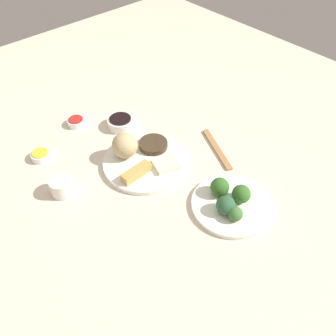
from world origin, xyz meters
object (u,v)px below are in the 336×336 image
main_plate (145,162)px  broccoli_plate (231,205)px  soy_sauce_bowl (121,123)px  sauce_ramekin_hot_mustard (41,156)px  chopsticks_pair (217,149)px  sauce_ramekin_sweet_and_sour (76,122)px  teacup (61,187)px

main_plate → broccoli_plate: main_plate is taller
soy_sauce_bowl → sauce_ramekin_hot_mustard: (-0.30, 0.04, -0.01)m
chopsticks_pair → broccoli_plate: bearing=-128.1°
main_plate → broccoli_plate: 0.31m
sauce_ramekin_hot_mustard → sauce_ramekin_sweet_and_sour: 0.20m
soy_sauce_bowl → teacup: 0.35m
sauce_ramekin_hot_mustard → sauce_ramekin_sweet_and_sour: size_ratio=1.00×
teacup → chopsticks_pair: size_ratio=0.32×
main_plate → teacup: size_ratio=4.15×
broccoli_plate → sauce_ramekin_hot_mustard: sauce_ramekin_hot_mustard is taller
sauce_ramekin_hot_mustard → sauce_ramekin_sweet_and_sour: bearing=22.5°
sauce_ramekin_hot_mustard → chopsticks_pair: size_ratio=0.30×
sauce_ramekin_hot_mustard → teacup: bearing=-97.8°
main_plate → sauce_ramekin_sweet_and_sour: (-0.06, 0.33, 0.00)m
main_plate → sauce_ramekin_sweet_and_sour: 0.33m
sauce_ramekin_sweet_and_sour → broccoli_plate: bearing=-78.5°
soy_sauce_bowl → sauce_ramekin_hot_mustard: 0.30m
broccoli_plate → sauce_ramekin_hot_mustard: (-0.31, 0.55, 0.00)m
sauce_ramekin_hot_mustard → teacup: size_ratio=0.95×
broccoli_plate → sauce_ramekin_hot_mustard: bearing=119.2°
chopsticks_pair → sauce_ramekin_hot_mustard: bearing=142.0°
broccoli_plate → teacup: (-0.33, 0.37, 0.02)m
main_plate → soy_sauce_bowl: 0.22m
main_plate → soy_sauce_bowl: soy_sauce_bowl is taller
teacup → chopsticks_pair: 0.52m
main_plate → sauce_ramekin_sweet_and_sour: sauce_ramekin_sweet_and_sour is taller
main_plate → sauce_ramekin_hot_mustard: bearing=133.4°
chopsticks_pair → main_plate: bearing=154.0°
main_plate → sauce_ramekin_hot_mustard: (-0.24, 0.25, 0.00)m
broccoli_plate → sauce_ramekin_sweet_and_sour: size_ratio=3.68×
broccoli_plate → soy_sauce_bowl: soy_sauce_bowl is taller
soy_sauce_bowl → teacup: teacup is taller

